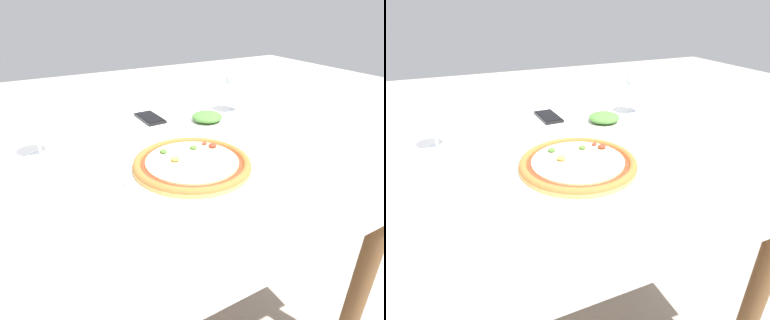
{
  "view_description": "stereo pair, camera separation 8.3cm",
  "coord_description": "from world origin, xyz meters",
  "views": [
    {
      "loc": [
        -0.34,
        -0.74,
        1.16
      ],
      "look_at": [
        0.03,
        -0.1,
        0.78
      ],
      "focal_mm": 30.0,
      "sensor_mm": 36.0,
      "label": 1
    },
    {
      "loc": [
        -0.27,
        -0.78,
        1.16
      ],
      "look_at": [
        0.03,
        -0.1,
        0.78
      ],
      "focal_mm": 30.0,
      "sensor_mm": 36.0,
      "label": 2
    }
  ],
  "objects": [
    {
      "name": "dining_table",
      "position": [
        0.0,
        0.0,
        0.66
      ],
      "size": [
        1.19,
        0.97,
        0.75
      ],
      "color": "brown",
      "rests_on": "ground_plane"
    },
    {
      "name": "pizza_plate",
      "position": [
        0.03,
        -0.1,
        0.77
      ],
      "size": [
        0.36,
        0.36,
        0.04
      ],
      "color": "white",
      "rests_on": "dining_table"
    },
    {
      "name": "fork",
      "position": [
        -0.38,
        -0.21,
        0.75
      ],
      "size": [
        0.04,
        0.17,
        0.0
      ],
      "color": "silver",
      "rests_on": "dining_table"
    },
    {
      "name": "wine_glass_far_left",
      "position": [
        0.42,
        0.24,
        0.87
      ],
      "size": [
        0.09,
        0.09,
        0.16
      ],
      "color": "silver",
      "rests_on": "dining_table"
    },
    {
      "name": "wine_glass_far_right",
      "position": [
        -0.31,
        0.19,
        0.87
      ],
      "size": [
        0.08,
        0.08,
        0.16
      ],
      "color": "silver",
      "rests_on": "dining_table"
    },
    {
      "name": "cell_phone",
      "position": [
        0.08,
        0.33,
        0.76
      ],
      "size": [
        0.07,
        0.15,
        0.01
      ],
      "color": "black",
      "rests_on": "dining_table"
    },
    {
      "name": "side_plate",
      "position": [
        0.25,
        0.18,
        0.77
      ],
      "size": [
        0.19,
        0.19,
        0.04
      ],
      "color": "white",
      "rests_on": "dining_table"
    },
    {
      "name": "napkin_folded",
      "position": [
        0.4,
        -0.15,
        0.76
      ],
      "size": [
        0.17,
        0.14,
        0.01
      ],
      "color": "silver",
      "rests_on": "dining_table"
    }
  ]
}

